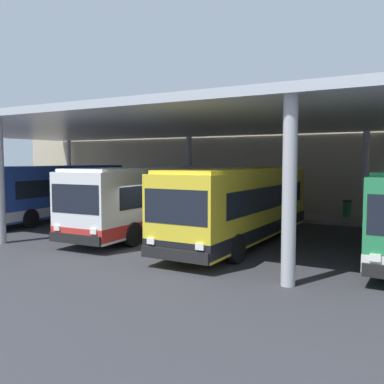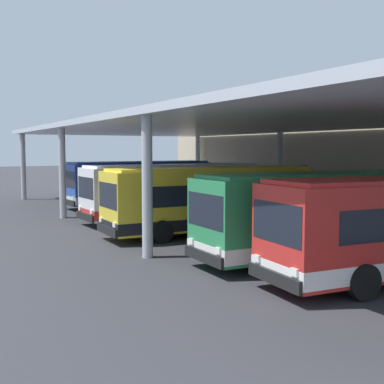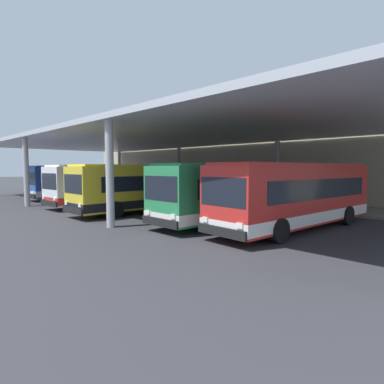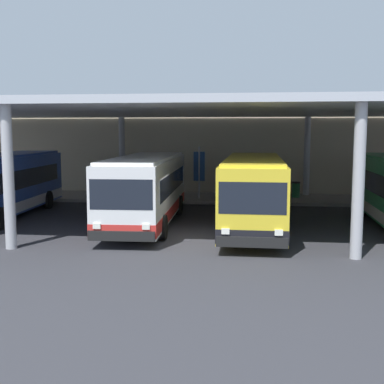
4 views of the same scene
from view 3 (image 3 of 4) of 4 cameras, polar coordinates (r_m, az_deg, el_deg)
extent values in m
plane|color=#333338|center=(22.79, -17.01, -3.26)|extent=(200.00, 200.00, 0.00)
cube|color=gray|center=(30.09, 3.13, -1.10)|extent=(42.00, 4.50, 0.18)
cube|color=#C1B293|center=(32.46, 6.99, 4.79)|extent=(48.00, 1.60, 6.43)
cube|color=silver|center=(25.76, -6.27, 9.80)|extent=(40.00, 17.00, 0.30)
cylinder|color=#B2B2B7|center=(45.39, -13.04, 3.83)|extent=(0.40, 0.40, 5.25)
cylinder|color=#B2B2B7|center=(27.36, -27.92, 3.18)|extent=(0.40, 0.40, 5.25)
cylinder|color=#B2B2B7|center=(35.54, -2.40, 3.83)|extent=(0.40, 0.40, 5.25)
cylinder|color=#B2B2B7|center=(16.00, -14.71, 3.07)|extent=(0.40, 0.40, 5.25)
cylinder|color=#B2B2B7|center=(27.76, 15.15, 3.54)|extent=(0.40, 0.40, 5.25)
cube|color=#284CA8|center=(33.10, -19.03, 1.96)|extent=(3.10, 10.53, 2.70)
cube|color=silver|center=(33.15, -18.99, 0.23)|extent=(3.12, 10.55, 0.50)
cube|color=black|center=(33.16, -18.82, 2.48)|extent=(3.03, 8.66, 0.90)
cube|color=black|center=(30.89, -27.40, 2.20)|extent=(2.30, 0.25, 1.10)
cube|color=black|center=(30.94, -27.46, -0.58)|extent=(2.46, 0.30, 0.36)
cube|color=#2A50B0|center=(33.08, -19.09, 4.40)|extent=(2.88, 10.10, 0.12)
cube|color=yellow|center=(30.89, -27.40, 3.73)|extent=(1.75, 0.22, 0.28)
cube|color=white|center=(31.76, -28.04, 0.15)|extent=(0.28, 0.10, 0.20)
cube|color=white|center=(30.08, -26.85, -0.02)|extent=(0.28, 0.10, 0.20)
cylinder|color=black|center=(32.83, -24.94, -0.33)|extent=(0.34, 1.01, 1.00)
cylinder|color=black|center=(30.60, -23.11, -0.58)|extent=(0.34, 1.01, 1.00)
cylinder|color=black|center=(35.68, -15.95, 0.25)|extent=(0.34, 1.01, 1.00)
cylinder|color=black|center=(33.64, -13.71, 0.06)|extent=(0.34, 1.01, 1.00)
cube|color=white|center=(25.95, -13.90, 1.48)|extent=(2.90, 10.49, 2.70)
cube|color=red|center=(26.02, -13.86, -0.72)|extent=(2.92, 10.51, 0.50)
cube|color=black|center=(26.02, -13.63, 2.15)|extent=(2.87, 8.62, 0.90)
cube|color=black|center=(23.50, -24.46, 1.78)|extent=(2.30, 0.21, 1.10)
cube|color=black|center=(23.57, -24.54, -1.87)|extent=(2.45, 0.25, 0.36)
cube|color=white|center=(25.92, -13.95, 4.59)|extent=(2.68, 10.07, 0.12)
cube|color=yellow|center=(23.50, -24.45, 3.78)|extent=(1.75, 0.19, 0.28)
cube|color=white|center=(24.37, -25.37, -0.88)|extent=(0.28, 0.09, 0.20)
cube|color=white|center=(22.72, -23.67, -1.18)|extent=(0.28, 0.09, 0.20)
cylinder|color=black|center=(25.51, -21.43, -1.45)|extent=(0.32, 1.01, 1.00)
cylinder|color=black|center=(23.34, -18.80, -1.89)|extent=(0.32, 1.01, 1.00)
cylinder|color=black|center=(28.67, -10.43, -0.61)|extent=(0.32, 1.01, 1.00)
cylinder|color=black|center=(26.76, -7.28, -0.93)|extent=(0.32, 1.01, 1.00)
cube|color=yellow|center=(21.64, -8.13, 1.01)|extent=(2.58, 10.42, 2.70)
cube|color=black|center=(21.72, -8.10, -1.62)|extent=(2.60, 10.44, 0.50)
cube|color=black|center=(21.71, -7.82, 1.82)|extent=(2.61, 8.55, 0.90)
cube|color=black|center=(19.02, -20.72, 1.38)|extent=(2.30, 0.14, 1.10)
cube|color=black|center=(19.11, -20.85, -3.13)|extent=(2.45, 0.18, 0.36)
cube|color=yellow|center=(21.60, -8.17, 4.75)|extent=(2.38, 10.00, 0.12)
cube|color=yellow|center=(19.01, -20.70, 3.85)|extent=(1.75, 0.13, 0.28)
cube|color=white|center=(19.90, -21.89, -1.86)|extent=(0.28, 0.08, 0.20)
cube|color=white|center=(18.26, -19.71, -2.33)|extent=(0.28, 0.08, 0.20)
cylinder|color=black|center=(21.08, -17.17, -2.50)|extent=(0.29, 1.00, 1.00)
cylinder|color=black|center=(18.95, -13.74, -3.18)|extent=(0.29, 1.00, 1.00)
cylinder|color=black|center=(24.46, -4.42, -1.40)|extent=(0.29, 1.00, 1.00)
cylinder|color=black|center=(22.65, -0.41, -1.84)|extent=(0.29, 1.00, 1.00)
cube|color=#28844C|center=(17.60, 7.67, 0.26)|extent=(2.72, 10.45, 2.70)
cube|color=white|center=(17.70, 7.63, -2.97)|extent=(2.74, 10.47, 0.50)
cube|color=black|center=(17.70, 7.98, 1.26)|extent=(2.72, 8.58, 0.90)
cube|color=black|center=(13.93, -5.63, 0.66)|extent=(2.30, 0.17, 1.10)
cube|color=black|center=(14.05, -5.87, -5.47)|extent=(2.45, 0.21, 0.36)
cube|color=#2A8B50|center=(17.56, 7.71, 4.86)|extent=(2.51, 10.03, 0.12)
cube|color=yellow|center=(13.92, -5.56, 4.04)|extent=(1.75, 0.16, 0.28)
cube|color=white|center=(14.71, -8.02, -3.67)|extent=(0.28, 0.09, 0.20)
cube|color=white|center=(13.31, -3.46, -4.48)|extent=(0.28, 0.09, 0.20)
cylinder|color=black|center=(16.25, -2.92, -4.30)|extent=(0.30, 1.01, 1.00)
cylinder|color=black|center=(14.51, 3.46, -5.34)|extent=(0.30, 1.01, 1.00)
cylinder|color=black|center=(20.72, 9.91, -2.49)|extent=(0.30, 1.01, 1.00)
cylinder|color=black|center=(19.38, 15.77, -3.05)|extent=(0.30, 1.01, 1.00)
cube|color=red|center=(15.99, 18.53, -0.33)|extent=(3.29, 10.56, 2.70)
cube|color=white|center=(16.10, 18.45, -3.88)|extent=(3.31, 10.58, 0.50)
cube|color=black|center=(16.10, 18.83, 0.76)|extent=(3.19, 8.70, 0.90)
cube|color=black|center=(11.84, 5.69, 0.02)|extent=(2.30, 0.30, 1.10)
cube|color=black|center=(11.99, 5.34, -7.17)|extent=(2.46, 0.35, 0.36)
cube|color=red|center=(15.94, 18.66, 4.73)|extent=(3.06, 10.13, 0.12)
cube|color=yellow|center=(11.83, 5.82, 3.99)|extent=(1.75, 0.25, 0.28)
cube|color=white|center=(12.56, 2.42, -5.00)|extent=(0.29, 0.10, 0.20)
cube|color=white|center=(11.33, 8.68, -6.07)|extent=(0.29, 0.10, 0.20)
cylinder|color=black|center=(14.27, 7.44, -5.54)|extent=(0.36, 1.02, 1.00)
cylinder|color=black|center=(12.79, 15.69, -6.81)|extent=(0.36, 1.02, 1.00)
cylinder|color=black|center=(19.18, 19.69, -3.22)|extent=(0.36, 1.02, 1.00)
cylinder|color=black|center=(18.11, 26.45, -3.86)|extent=(0.36, 1.02, 1.00)
cube|color=#4C515B|center=(29.06, 5.38, -0.24)|extent=(1.80, 0.44, 0.08)
cube|color=#4C515B|center=(29.19, 5.63, 0.27)|extent=(1.80, 0.06, 0.44)
cube|color=#2D2D33|center=(29.52, 4.33, -0.60)|extent=(0.10, 0.36, 0.45)
cube|color=#2D2D33|center=(28.64, 6.45, -0.77)|extent=(0.10, 0.36, 0.45)
cylinder|color=#236638|center=(27.05, 12.15, -0.66)|extent=(0.48, 0.48, 0.90)
cylinder|color=black|center=(27.01, 12.17, 0.38)|extent=(0.52, 0.52, 0.08)
cylinder|color=#B2B2B7|center=(29.81, 1.24, 2.11)|extent=(0.12, 0.12, 3.20)
cube|color=#285199|center=(29.78, 1.21, 2.85)|extent=(0.70, 0.04, 1.80)
camera|label=1|loc=(11.00, -62.64, 4.93)|focal=39.33mm
camera|label=2|loc=(3.43, 124.05, 16.18)|focal=46.95mm
camera|label=4|loc=(19.58, -72.81, 5.22)|focal=46.60mm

